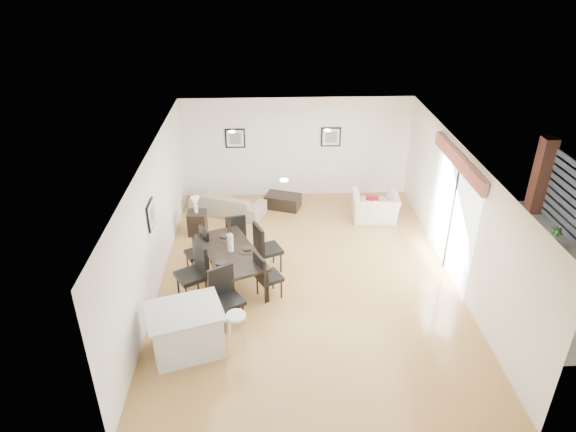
{
  "coord_description": "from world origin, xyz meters",
  "views": [
    {
      "loc": [
        -0.76,
        -8.77,
        6.16
      ],
      "look_at": [
        -0.38,
        0.4,
        1.24
      ],
      "focal_mm": 32.0,
      "sensor_mm": 36.0,
      "label": 1
    }
  ],
  "objects_px": {
    "dining_table": "(231,254)",
    "armchair": "(375,207)",
    "dining_chair_wfar": "(200,248)",
    "bar_stool": "(236,320)",
    "dining_chair_efar": "(264,246)",
    "sofa": "(228,203)",
    "side_table": "(197,223)",
    "dining_chair_head": "(225,293)",
    "dining_chair_foot": "(235,231)",
    "coffee_table": "(283,201)",
    "dining_chair_wnear": "(195,268)",
    "dining_chair_enear": "(265,274)",
    "kitchen_island": "(186,330)"
  },
  "relations": [
    {
      "from": "armchair",
      "to": "dining_chair_enear",
      "type": "distance_m",
      "value": 4.11
    },
    {
      "from": "armchair",
      "to": "side_table",
      "type": "distance_m",
      "value": 4.35
    },
    {
      "from": "armchair",
      "to": "sofa",
      "type": "bearing_deg",
      "value": -3.85
    },
    {
      "from": "dining_chair_wfar",
      "to": "dining_table",
      "type": "bearing_deg",
      "value": 25.93
    },
    {
      "from": "dining_chair_wnear",
      "to": "coffee_table",
      "type": "relative_size",
      "value": 1.32
    },
    {
      "from": "dining_chair_wnear",
      "to": "side_table",
      "type": "height_order",
      "value": "dining_chair_wnear"
    },
    {
      "from": "dining_chair_enear",
      "to": "dining_chair_head",
      "type": "xyz_separation_m",
      "value": [
        -0.72,
        -0.66,
        0.06
      ]
    },
    {
      "from": "side_table",
      "to": "bar_stool",
      "type": "bearing_deg",
      "value": -74.3
    },
    {
      "from": "dining_chair_enear",
      "to": "dining_chair_efar",
      "type": "relative_size",
      "value": 0.91
    },
    {
      "from": "dining_table",
      "to": "dining_chair_wnear",
      "type": "distance_m",
      "value": 0.78
    },
    {
      "from": "sofa",
      "to": "dining_table",
      "type": "bearing_deg",
      "value": 118.11
    },
    {
      "from": "coffee_table",
      "to": "bar_stool",
      "type": "bearing_deg",
      "value": -80.72
    },
    {
      "from": "dining_table",
      "to": "dining_chair_foot",
      "type": "height_order",
      "value": "dining_chair_foot"
    },
    {
      "from": "dining_chair_wnear",
      "to": "dining_chair_head",
      "type": "height_order",
      "value": "dining_chair_wnear"
    },
    {
      "from": "dining_chair_wnear",
      "to": "kitchen_island",
      "type": "relative_size",
      "value": 0.8
    },
    {
      "from": "dining_chair_wfar",
      "to": "side_table",
      "type": "relative_size",
      "value": 1.72
    },
    {
      "from": "dining_chair_foot",
      "to": "coffee_table",
      "type": "xyz_separation_m",
      "value": [
        1.12,
        2.18,
        -0.37
      ]
    },
    {
      "from": "sofa",
      "to": "dining_chair_enear",
      "type": "height_order",
      "value": "dining_chair_enear"
    },
    {
      "from": "dining_table",
      "to": "armchair",
      "type": "bearing_deg",
      "value": 14.2
    },
    {
      "from": "dining_chair_wfar",
      "to": "dining_chair_wnear",
      "type": "bearing_deg",
      "value": -26.45
    },
    {
      "from": "dining_table",
      "to": "side_table",
      "type": "distance_m",
      "value": 2.31
    },
    {
      "from": "dining_chair_wfar",
      "to": "dining_chair_enear",
      "type": "bearing_deg",
      "value": 25.87
    },
    {
      "from": "side_table",
      "to": "kitchen_island",
      "type": "distance_m",
      "value": 4.0
    },
    {
      "from": "dining_table",
      "to": "dining_chair_efar",
      "type": "relative_size",
      "value": 1.9
    },
    {
      "from": "sofa",
      "to": "dining_chair_wnear",
      "type": "bearing_deg",
      "value": 106.74
    },
    {
      "from": "dining_table",
      "to": "dining_chair_enear",
      "type": "bearing_deg",
      "value": -59.97
    },
    {
      "from": "sofa",
      "to": "dining_chair_wnear",
      "type": "relative_size",
      "value": 1.61
    },
    {
      "from": "dining_chair_head",
      "to": "dining_table",
      "type": "bearing_deg",
      "value": 55.6
    },
    {
      "from": "side_table",
      "to": "dining_chair_efar",
      "type": "bearing_deg",
      "value": -45.92
    },
    {
      "from": "dining_chair_enear",
      "to": "side_table",
      "type": "bearing_deg",
      "value": 5.07
    },
    {
      "from": "dining_chair_foot",
      "to": "dining_chair_enear",
      "type": "bearing_deg",
      "value": 97.38
    },
    {
      "from": "dining_chair_enear",
      "to": "side_table",
      "type": "relative_size",
      "value": 1.76
    },
    {
      "from": "dining_chair_efar",
      "to": "coffee_table",
      "type": "xyz_separation_m",
      "value": [
        0.48,
        2.91,
        -0.44
      ]
    },
    {
      "from": "dining_chair_wfar",
      "to": "dining_chair_head",
      "type": "relative_size",
      "value": 0.88
    },
    {
      "from": "kitchen_island",
      "to": "bar_stool",
      "type": "bearing_deg",
      "value": -17.67
    },
    {
      "from": "dining_chair_wfar",
      "to": "bar_stool",
      "type": "distance_m",
      "value": 2.57
    },
    {
      "from": "dining_table",
      "to": "bar_stool",
      "type": "xyz_separation_m",
      "value": [
        0.19,
        -1.92,
        -0.07
      ]
    },
    {
      "from": "sofa",
      "to": "side_table",
      "type": "height_order",
      "value": "side_table"
    },
    {
      "from": "armchair",
      "to": "dining_chair_foot",
      "type": "height_order",
      "value": "dining_chair_foot"
    },
    {
      "from": "dining_chair_efar",
      "to": "side_table",
      "type": "distance_m",
      "value": 2.31
    },
    {
      "from": "dining_table",
      "to": "dining_chair_wfar",
      "type": "relative_size",
      "value": 2.15
    },
    {
      "from": "sofa",
      "to": "coffee_table",
      "type": "relative_size",
      "value": 2.13
    },
    {
      "from": "dining_chair_wnear",
      "to": "dining_chair_foot",
      "type": "bearing_deg",
      "value": 125.12
    },
    {
      "from": "dining_chair_efar",
      "to": "side_table",
      "type": "height_order",
      "value": "dining_chair_efar"
    },
    {
      "from": "dining_chair_wnear",
      "to": "dining_chair_efar",
      "type": "height_order",
      "value": "dining_chair_wnear"
    },
    {
      "from": "dining_table",
      "to": "dining_chair_enear",
      "type": "xyz_separation_m",
      "value": [
        0.67,
        -0.5,
        -0.14
      ]
    },
    {
      "from": "dining_chair_efar",
      "to": "dining_chair_wfar",
      "type": "bearing_deg",
      "value": 64.19
    },
    {
      "from": "dining_table",
      "to": "dining_chair_head",
      "type": "relative_size",
      "value": 1.88
    },
    {
      "from": "armchair",
      "to": "dining_chair_wfar",
      "type": "xyz_separation_m",
      "value": [
        -4.06,
        -2.06,
        0.18
      ]
    },
    {
      "from": "dining_table",
      "to": "side_table",
      "type": "xyz_separation_m",
      "value": [
        -0.93,
        2.07,
        -0.42
      ]
    }
  ]
}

